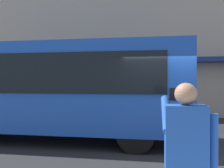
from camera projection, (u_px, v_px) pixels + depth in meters
The scene contains 4 objects.
ground_plane at pixel (170, 150), 6.50m from camera, with size 60.00×60.00×0.00m, color #232326.
building_facade_far at pixel (161, 8), 13.15m from camera, with size 28.00×1.55×12.00m.
red_bus at pixel (45, 87), 7.73m from camera, with size 9.05×2.54×3.08m.
pedestrian_photographer at pixel (186, 154), 2.35m from camera, with size 0.53×0.52×1.70m.
Camera 1 is at (0.54, 6.66, 1.86)m, focal length 38.01 mm.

